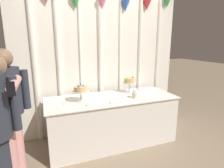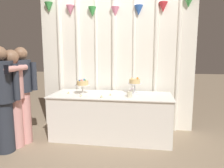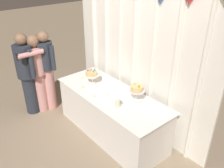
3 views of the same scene
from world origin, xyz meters
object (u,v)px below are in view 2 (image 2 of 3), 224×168
(tealight_near_left, at_px, (81,96))
(guest_man_dark_suit, at_px, (23,91))
(tealight_far_left, at_px, (69,93))
(guest_man_pink_jacket, at_px, (2,96))
(flower_vase, at_px, (130,93))
(cake_display_nearright, at_px, (135,83))
(tealight_far_right, at_px, (111,95))
(cake_display_nearleft, at_px, (83,84))
(tealight_near_right, at_px, (102,97))
(cake_table, at_px, (111,116))
(guest_girl_blue_dress, at_px, (13,94))

(tealight_near_left, height_order, guest_man_dark_suit, guest_man_dark_suit)
(guest_man_dark_suit, bearing_deg, tealight_far_left, 29.96)
(guest_man_pink_jacket, bearing_deg, guest_man_dark_suit, 72.97)
(flower_vase, relative_size, tealight_near_left, 3.70)
(cake_display_nearright, distance_m, tealight_far_right, 0.50)
(cake_display_nearleft, distance_m, guest_man_dark_suit, 0.97)
(flower_vase, xyz_separation_m, tealight_far_left, (-1.08, 0.09, -0.05))
(cake_display_nearleft, xyz_separation_m, tealight_near_right, (0.38, -0.24, -0.17))
(cake_table, relative_size, cake_display_nearright, 7.07)
(cake_table, relative_size, tealight_far_right, 51.36)
(tealight_near_left, relative_size, guest_man_pink_jacket, 0.03)
(flower_vase, bearing_deg, guest_man_pink_jacket, -161.15)
(cake_table, xyz_separation_m, tealight_far_right, (0.00, -0.09, 0.39))
(cake_display_nearright, xyz_separation_m, flower_vase, (-0.06, -0.32, -0.13))
(guest_man_dark_suit, bearing_deg, flower_vase, 8.95)
(flower_vase, bearing_deg, guest_man_dark_suit, -171.05)
(tealight_near_left, bearing_deg, guest_man_dark_suit, -168.72)
(cake_table, xyz_separation_m, tealight_near_right, (-0.12, -0.26, 0.39))
(tealight_near_left, bearing_deg, tealight_near_right, -3.72)
(guest_girl_blue_dress, bearing_deg, guest_man_pink_jacket, -106.54)
(tealight_far_left, relative_size, guest_man_pink_jacket, 0.03)
(cake_display_nearright, distance_m, guest_man_dark_suit, 1.87)
(cake_display_nearright, bearing_deg, guest_man_pink_jacket, -153.43)
(tealight_near_left, relative_size, tealight_near_right, 0.89)
(flower_vase, bearing_deg, tealight_near_right, -166.36)
(cake_display_nearright, xyz_separation_m, guest_man_pink_jacket, (-1.88, -0.94, -0.11))
(flower_vase, xyz_separation_m, tealight_far_right, (-0.33, 0.07, -0.05))
(tealight_near_right, height_order, tealight_far_right, same)
(cake_display_nearright, bearing_deg, guest_girl_blue_dress, -157.32)
(tealight_far_right, bearing_deg, cake_display_nearright, 33.11)
(tealight_near_right, relative_size, guest_girl_blue_dress, 0.03)
(tealight_far_right, height_order, guest_girl_blue_dress, guest_girl_blue_dress)
(tealight_far_right, relative_size, guest_girl_blue_dress, 0.03)
(guest_girl_blue_dress, bearing_deg, guest_man_dark_suit, 72.48)
(cake_display_nearleft, height_order, flower_vase, cake_display_nearleft)
(guest_man_dark_suit, xyz_separation_m, guest_girl_blue_dress, (-0.06, -0.17, -0.02))
(cake_display_nearleft, relative_size, tealight_far_right, 6.91)
(tealight_near_left, relative_size, tealight_far_right, 1.10)
(guest_man_dark_suit, relative_size, guest_girl_blue_dress, 1.03)
(cake_display_nearright, relative_size, guest_man_pink_jacket, 0.19)
(cake_display_nearleft, xyz_separation_m, flower_vase, (0.83, -0.13, -0.12))
(tealight_near_left, distance_m, guest_man_pink_jacket, 1.16)
(cake_table, distance_m, tealight_far_left, 0.85)
(cake_table, distance_m, guest_man_dark_suit, 1.52)
(tealight_near_left, height_order, guest_girl_blue_dress, guest_girl_blue_dress)
(guest_girl_blue_dress, bearing_deg, tealight_near_right, 14.29)
(tealight_near_left, bearing_deg, guest_man_pink_jacket, -152.49)
(tealight_far_right, height_order, guest_man_pink_jacket, guest_man_pink_jacket)
(tealight_near_right, bearing_deg, flower_vase, 13.64)
(flower_vase, bearing_deg, guest_girl_blue_dress, -165.88)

